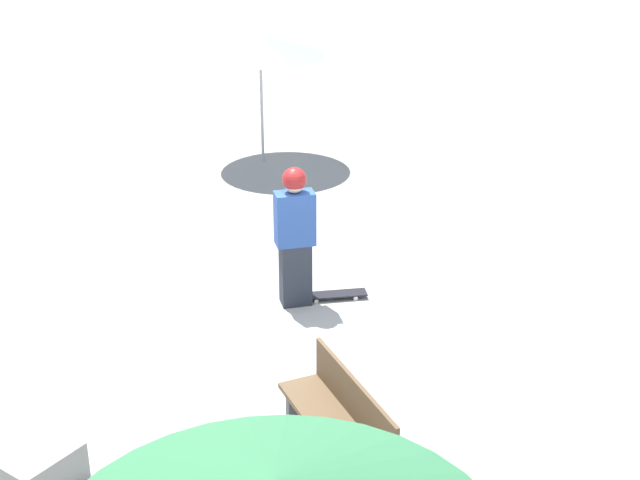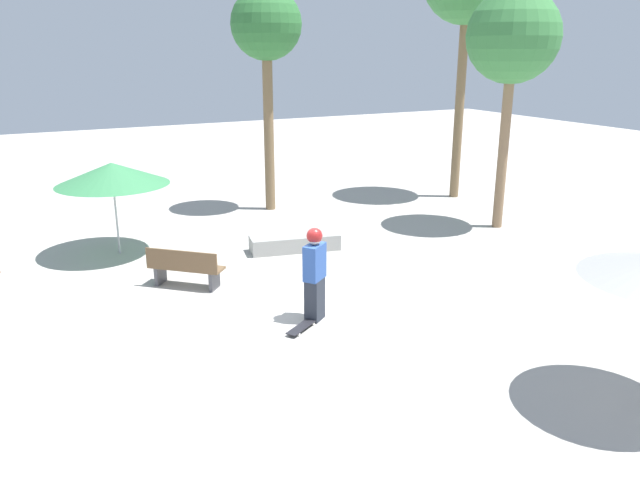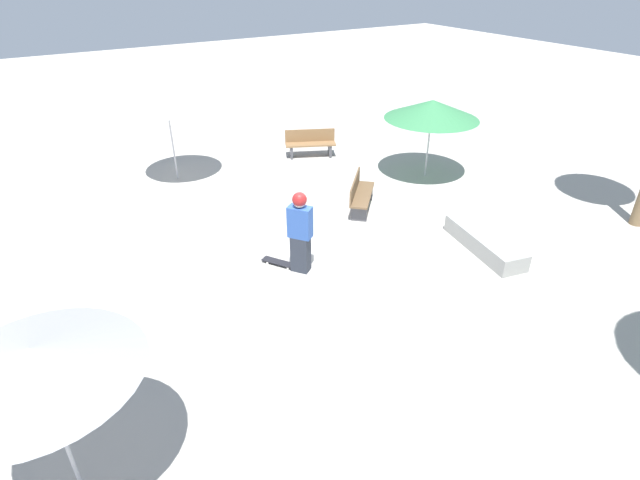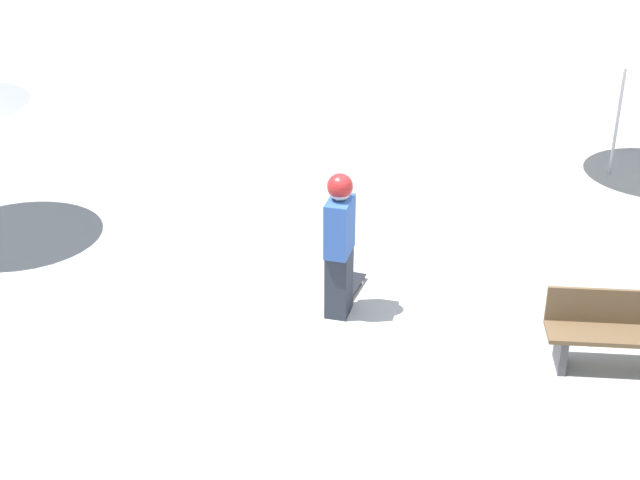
{
  "view_description": "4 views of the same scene",
  "coord_description": "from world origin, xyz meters",
  "px_view_note": "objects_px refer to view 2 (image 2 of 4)",
  "views": [
    {
      "loc": [
        3.69,
        -8.12,
        5.13
      ],
      "look_at": [
        -0.1,
        0.71,
        0.91
      ],
      "focal_mm": 50.0,
      "sensor_mm": 36.0,
      "label": 1
    },
    {
      "loc": [
        4.36,
        10.17,
        4.84
      ],
      "look_at": [
        -0.71,
        0.38,
        1.41
      ],
      "focal_mm": 35.0,
      "sensor_mm": 36.0,
      "label": 2
    },
    {
      "loc": [
        -8.06,
        4.92,
        5.74
      ],
      "look_at": [
        -0.65,
        0.39,
        0.73
      ],
      "focal_mm": 28.0,
      "sensor_mm": 36.0,
      "label": 3
    },
    {
      "loc": [
        -6.12,
        -6.29,
        5.45
      ],
      "look_at": [
        -1.0,
        0.33,
        1.28
      ],
      "focal_mm": 50.0,
      "sensor_mm": 36.0,
      "label": 4
    }
  ],
  "objects_px": {
    "concrete_ledge": "(295,243)",
    "shade_umbrella_green": "(112,174)",
    "palm_tree_left": "(513,39)",
    "bench_far": "(185,268)",
    "palm_tree_right": "(266,29)",
    "skateboard": "(302,327)",
    "skater_main": "(315,271)"
  },
  "relations": [
    {
      "from": "concrete_ledge",
      "to": "shade_umbrella_green",
      "type": "relative_size",
      "value": 0.86
    },
    {
      "from": "concrete_ledge",
      "to": "palm_tree_left",
      "type": "bearing_deg",
      "value": 173.49
    },
    {
      "from": "bench_far",
      "to": "palm_tree_right",
      "type": "bearing_deg",
      "value": 94.58
    },
    {
      "from": "shade_umbrella_green",
      "to": "skateboard",
      "type": "bearing_deg",
      "value": 109.39
    },
    {
      "from": "bench_far",
      "to": "skateboard",
      "type": "bearing_deg",
      "value": -23.98
    },
    {
      "from": "skater_main",
      "to": "skateboard",
      "type": "bearing_deg",
      "value": -0.77
    },
    {
      "from": "skater_main",
      "to": "palm_tree_right",
      "type": "height_order",
      "value": "palm_tree_right"
    },
    {
      "from": "palm_tree_right",
      "to": "skater_main",
      "type": "bearing_deg",
      "value": 72.56
    },
    {
      "from": "palm_tree_left",
      "to": "shade_umbrella_green",
      "type": "bearing_deg",
      "value": -13.96
    },
    {
      "from": "shade_umbrella_green",
      "to": "palm_tree_right",
      "type": "xyz_separation_m",
      "value": [
        -4.99,
        -2.32,
        3.33
      ]
    },
    {
      "from": "skater_main",
      "to": "palm_tree_right",
      "type": "xyz_separation_m",
      "value": [
        -2.5,
        -7.96,
        4.36
      ]
    },
    {
      "from": "skateboard",
      "to": "bench_far",
      "type": "height_order",
      "value": "bench_far"
    },
    {
      "from": "bench_far",
      "to": "shade_umbrella_green",
      "type": "relative_size",
      "value": 0.56
    },
    {
      "from": "skateboard",
      "to": "bench_far",
      "type": "bearing_deg",
      "value": -99.44
    },
    {
      "from": "shade_umbrella_green",
      "to": "palm_tree_left",
      "type": "bearing_deg",
      "value": 166.04
    },
    {
      "from": "shade_umbrella_green",
      "to": "palm_tree_right",
      "type": "relative_size",
      "value": 0.41
    },
    {
      "from": "skateboard",
      "to": "palm_tree_left",
      "type": "distance_m",
      "value": 9.84
    },
    {
      "from": "skateboard",
      "to": "palm_tree_right",
      "type": "relative_size",
      "value": 0.12
    },
    {
      "from": "skater_main",
      "to": "concrete_ledge",
      "type": "distance_m",
      "value": 4.19
    },
    {
      "from": "palm_tree_left",
      "to": "skater_main",
      "type": "bearing_deg",
      "value": 23.45
    },
    {
      "from": "palm_tree_left",
      "to": "palm_tree_right",
      "type": "bearing_deg",
      "value": -44.49
    },
    {
      "from": "palm_tree_left",
      "to": "bench_far",
      "type": "bearing_deg",
      "value": 3.23
    },
    {
      "from": "concrete_ledge",
      "to": "palm_tree_right",
      "type": "distance_m",
      "value": 6.64
    },
    {
      "from": "skateboard",
      "to": "shade_umbrella_green",
      "type": "bearing_deg",
      "value": -103.17
    },
    {
      "from": "concrete_ledge",
      "to": "palm_tree_right",
      "type": "height_order",
      "value": "palm_tree_right"
    },
    {
      "from": "shade_umbrella_green",
      "to": "palm_tree_left",
      "type": "distance_m",
      "value": 10.59
    },
    {
      "from": "skater_main",
      "to": "palm_tree_left",
      "type": "height_order",
      "value": "palm_tree_left"
    },
    {
      "from": "concrete_ledge",
      "to": "bench_far",
      "type": "bearing_deg",
      "value": 21.07
    },
    {
      "from": "skateboard",
      "to": "skater_main",
      "type": "bearing_deg",
      "value": -176.25
    },
    {
      "from": "concrete_ledge",
      "to": "shade_umbrella_green",
      "type": "bearing_deg",
      "value": -24.4
    },
    {
      "from": "palm_tree_left",
      "to": "palm_tree_right",
      "type": "relative_size",
      "value": 0.97
    },
    {
      "from": "bench_far",
      "to": "shade_umbrella_green",
      "type": "distance_m",
      "value": 3.44
    }
  ]
}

